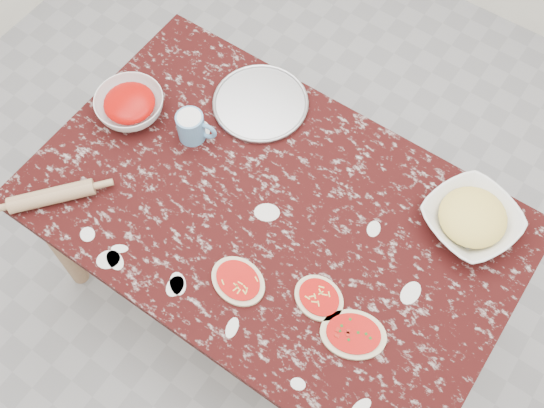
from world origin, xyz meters
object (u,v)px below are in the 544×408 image
(worktable, at_px, (272,222))
(rolling_pin, at_px, (51,196))
(cheese_bowl, at_px, (471,220))
(flour_mug, at_px, (192,127))
(sauce_bowl, at_px, (130,106))
(pizza_tray, at_px, (260,104))

(worktable, xyz_separation_m, rolling_pin, (-0.62, -0.38, 0.11))
(cheese_bowl, xyz_separation_m, flour_mug, (-0.95, -0.24, 0.02))
(sauce_bowl, xyz_separation_m, rolling_pin, (0.02, -0.42, -0.01))
(flour_mug, bearing_deg, cheese_bowl, 13.99)
(flour_mug, height_order, rolling_pin, flour_mug)
(cheese_bowl, bearing_deg, pizza_tray, 179.53)
(flour_mug, xyz_separation_m, rolling_pin, (-0.22, -0.47, -0.03))
(sauce_bowl, bearing_deg, cheese_bowl, 13.24)
(pizza_tray, relative_size, rolling_pin, 1.21)
(cheese_bowl, height_order, flour_mug, flour_mug)
(worktable, xyz_separation_m, pizza_tray, (-0.28, 0.33, 0.09))
(pizza_tray, distance_m, cheese_bowl, 0.83)
(sauce_bowl, distance_m, rolling_pin, 0.42)
(sauce_bowl, xyz_separation_m, cheese_bowl, (1.19, 0.28, -0.00))
(rolling_pin, bearing_deg, flour_mug, 64.20)
(worktable, xyz_separation_m, flour_mug, (-0.39, 0.09, 0.14))
(worktable, distance_m, sauce_bowl, 0.65)
(cheese_bowl, height_order, rolling_pin, cheese_bowl)
(worktable, height_order, sauce_bowl, sauce_bowl)
(worktable, distance_m, cheese_bowl, 0.65)
(pizza_tray, xyz_separation_m, cheese_bowl, (0.83, -0.01, 0.03))
(pizza_tray, bearing_deg, flour_mug, -115.29)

